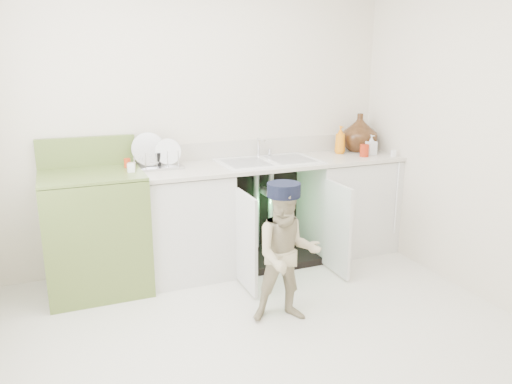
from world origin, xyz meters
The scene contains 5 objects.
ground centered at (0.00, 0.00, 0.00)m, with size 3.50×3.50×0.00m, color beige.
room_shell centered at (0.00, 0.00, 1.25)m, with size 6.00×5.50×1.26m.
counter_run centered at (0.59, 1.21, 0.48)m, with size 2.44×1.02×1.25m.
avocado_stove centered at (-0.90, 1.18, 0.48)m, with size 0.75×0.65×1.16m.
repair_worker centered at (0.24, 0.18, 0.49)m, with size 0.65×0.92×0.97m.
Camera 1 is at (-1.14, -2.63, 1.75)m, focal length 35.00 mm.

